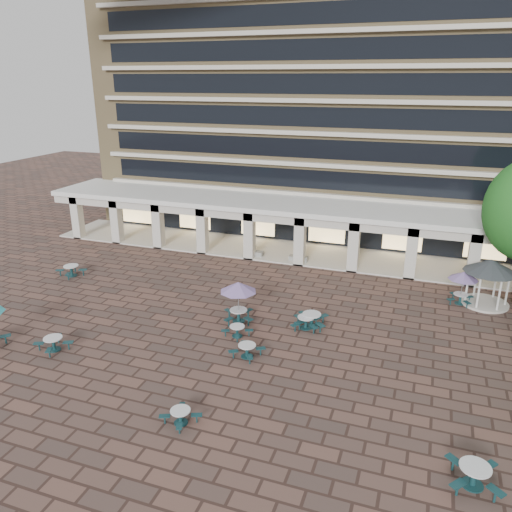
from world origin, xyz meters
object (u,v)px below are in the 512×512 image
object	(u,v)px
picnic_table_1	(181,415)
planter_right	(298,256)
planter_left	(254,252)
picnic_table_3	(474,474)
gazebo	(490,271)

from	to	relation	value
picnic_table_1	planter_right	size ratio (longest dim) A/B	1.20
planter_left	picnic_table_3	bearing A→B (deg)	-52.40
gazebo	picnic_table_3	bearing A→B (deg)	-95.19
picnic_table_3	gazebo	bearing A→B (deg)	79.19
planter_left	planter_right	bearing A→B (deg)	0.00
gazebo	planter_right	distance (m)	14.23
picnic_table_3	planter_right	size ratio (longest dim) A/B	1.37
picnic_table_3	planter_left	world-z (taller)	planter_left
planter_left	planter_right	size ratio (longest dim) A/B	1.00
picnic_table_1	gazebo	size ratio (longest dim) A/B	0.54
planter_left	planter_right	world-z (taller)	planter_right
picnic_table_1	picnic_table_3	world-z (taller)	picnic_table_3
picnic_table_3	gazebo	world-z (taller)	gazebo
picnic_table_3	gazebo	distance (m)	17.17
picnic_table_1	picnic_table_3	size ratio (longest dim) A/B	0.88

